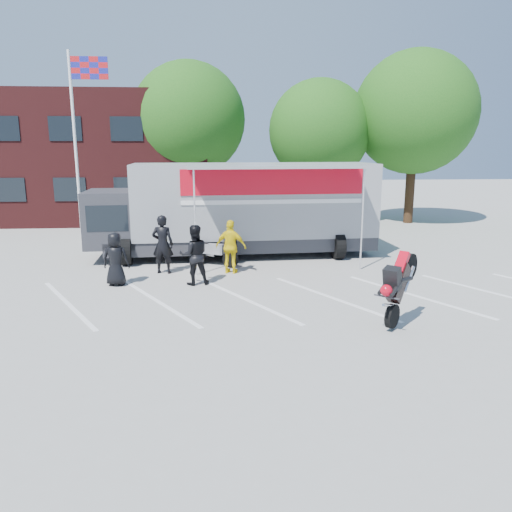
{
  "coord_description": "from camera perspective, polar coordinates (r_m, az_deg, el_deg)",
  "views": [
    {
      "loc": [
        -0.56,
        -12.18,
        4.14
      ],
      "look_at": [
        0.45,
        0.69,
        1.3
      ],
      "focal_mm": 35.0,
      "sensor_mm": 36.0,
      "label": 1
    }
  ],
  "objects": [
    {
      "name": "flagpole",
      "position": [
        22.91,
        -19.47,
        14.02
      ],
      "size": [
        1.61,
        0.12,
        8.0
      ],
      "color": "white",
      "rests_on": "ground"
    },
    {
      "name": "spectator_leather_b",
      "position": [
        16.75,
        -10.61,
        1.32
      ],
      "size": [
        0.79,
        0.59,
        1.96
      ],
      "primitive_type": "imported",
      "rotation": [
        0.0,
        0.0,
        2.96
      ],
      "color": "black",
      "rests_on": "ground"
    },
    {
      "name": "tree_right",
      "position": [
        28.74,
        17.7,
        15.32
      ],
      "size": [
        6.46,
        6.46,
        9.12
      ],
      "color": "#382314",
      "rests_on": "ground"
    },
    {
      "name": "spectator_leather_c",
      "position": [
        15.24,
        -7.08,
        0.12
      ],
      "size": [
        1.0,
        0.84,
        1.84
      ],
      "primitive_type": "imported",
      "rotation": [
        0.0,
        0.0,
        3.32
      ],
      "color": "black",
      "rests_on": "ground"
    },
    {
      "name": "spectator_hivis",
      "position": [
        16.51,
        -2.88,
        1.05
      ],
      "size": [
        1.13,
        0.76,
        1.78
      ],
      "primitive_type": "imported",
      "rotation": [
        0.0,
        0.0,
        2.8
      ],
      "color": "yellow",
      "rests_on": "ground"
    },
    {
      "name": "parked_motorcycle",
      "position": [
        17.76,
        -4.86,
        -1.11
      ],
      "size": [
        2.01,
        1.47,
        1.01
      ],
      "primitive_type": null,
      "rotation": [
        0.0,
        0.0,
        1.09
      ],
      "color": "silver",
      "rests_on": "ground"
    },
    {
      "name": "tree_mid",
      "position": [
        27.75,
        7.27,
        13.99
      ],
      "size": [
        5.44,
        5.44,
        7.68
      ],
      "color": "#382314",
      "rests_on": "ground"
    },
    {
      "name": "parking_bay_lines",
      "position": [
        13.82,
        -1.99,
        -5.0
      ],
      "size": [
        18.09,
        13.33,
        0.01
      ],
      "primitive_type": "cube",
      "rotation": [
        0.0,
        0.0,
        0.52
      ],
      "color": "white",
      "rests_on": "ground"
    },
    {
      "name": "tree_left",
      "position": [
        28.25,
        -7.7,
        15.21
      ],
      "size": [
        6.12,
        6.12,
        8.64
      ],
      "color": "#382314",
      "rests_on": "ground"
    },
    {
      "name": "stunt_bike_rider",
      "position": [
        12.58,
        16.37,
        -7.32
      ],
      "size": [
        1.65,
        1.7,
        1.9
      ],
      "primitive_type": null,
      "rotation": [
        0.0,
        0.0,
        -0.74
      ],
      "color": "black",
      "rests_on": "ground"
    },
    {
      "name": "ground",
      "position": [
        12.87,
        -1.79,
        -6.35
      ],
      "size": [
        100.0,
        100.0,
        0.0
      ],
      "primitive_type": "plane",
      "color": "#999894",
      "rests_on": "ground"
    },
    {
      "name": "spectator_leather_a",
      "position": [
        15.63,
        -15.76,
        -0.34
      ],
      "size": [
        0.85,
        0.61,
        1.63
      ],
      "primitive_type": "imported",
      "rotation": [
        0.0,
        0.0,
        3.03
      ],
      "color": "black",
      "rests_on": "ground"
    },
    {
      "name": "transporter_truck",
      "position": [
        19.35,
        -1.62,
        0.06
      ],
      "size": [
        11.32,
        5.9,
        3.52
      ],
      "primitive_type": null,
      "rotation": [
        0.0,
        0.0,
        0.05
      ],
      "color": "gray",
      "rests_on": "ground"
    },
    {
      "name": "office_building",
      "position": [
        31.62,
        -22.26,
        10.36
      ],
      "size": [
        18.0,
        8.0,
        7.0
      ],
      "primitive_type": "cube",
      "color": "#491718",
      "rests_on": "ground"
    }
  ]
}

